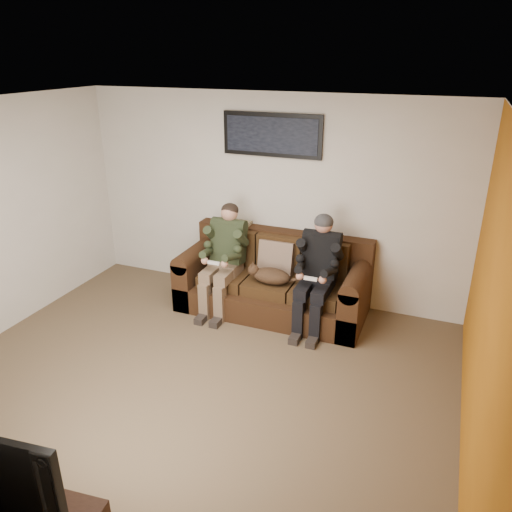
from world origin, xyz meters
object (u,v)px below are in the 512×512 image
at_px(sofa, 275,282).
at_px(person_left, 225,252).
at_px(person_right, 318,266).
at_px(framed_poster, 272,135).
at_px(cat, 270,275).

bearing_deg(sofa, person_left, -161.98).
relative_size(sofa, person_left, 1.74).
bearing_deg(person_right, sofa, 162.01).
distance_m(person_right, framed_poster, 1.67).
bearing_deg(sofa, framed_poster, 117.51).
bearing_deg(cat, person_left, 174.14).
xyz_separation_m(sofa, person_left, (-0.59, -0.19, 0.39)).
bearing_deg(framed_poster, cat, -70.42).
xyz_separation_m(cat, framed_poster, (-0.23, 0.64, 1.54)).
bearing_deg(person_left, cat, -5.86).
height_order(sofa, cat, sofa).
distance_m(sofa, person_right, 0.74).
relative_size(person_left, cat, 2.00).
xyz_separation_m(person_right, framed_poster, (-0.79, 0.58, 1.35)).
xyz_separation_m(person_left, cat, (0.62, -0.06, -0.18)).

